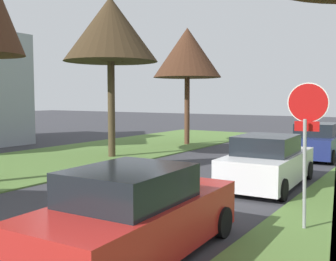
{
  "coord_description": "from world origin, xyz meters",
  "views": [
    {
      "loc": [
        6.51,
        0.98,
        2.73
      ],
      "look_at": [
        0.12,
        10.98,
        1.75
      ],
      "focal_mm": 43.59,
      "sensor_mm": 36.0,
      "label": 1
    }
  ],
  "objects_px": {
    "street_tree_left_far": "(187,53)",
    "street_tree_left_mid_b": "(111,30)",
    "stop_sign_far": "(307,124)",
    "parked_sedan_white": "(268,163)",
    "parked_sedan_navy": "(317,142)",
    "parked_sedan_red": "(135,216)"
  },
  "relations": [
    {
      "from": "street_tree_left_far",
      "to": "parked_sedan_navy",
      "type": "height_order",
      "value": "street_tree_left_far"
    },
    {
      "from": "parked_sedan_navy",
      "to": "stop_sign_far",
      "type": "bearing_deg",
      "value": -78.74
    },
    {
      "from": "stop_sign_far",
      "to": "street_tree_left_far",
      "type": "bearing_deg",
      "value": 129.0
    },
    {
      "from": "stop_sign_far",
      "to": "street_tree_left_far",
      "type": "relative_size",
      "value": 0.45
    },
    {
      "from": "parked_sedan_red",
      "to": "parked_sedan_white",
      "type": "relative_size",
      "value": 1.0
    },
    {
      "from": "parked_sedan_white",
      "to": "street_tree_left_far",
      "type": "bearing_deg",
      "value": 132.85
    },
    {
      "from": "parked_sedan_red",
      "to": "parked_sedan_navy",
      "type": "relative_size",
      "value": 1.0
    },
    {
      "from": "stop_sign_far",
      "to": "parked_sedan_white",
      "type": "distance_m",
      "value": 4.47
    },
    {
      "from": "street_tree_left_far",
      "to": "street_tree_left_mid_b",
      "type": "bearing_deg",
      "value": -94.03
    },
    {
      "from": "parked_sedan_red",
      "to": "parked_sedan_white",
      "type": "height_order",
      "value": "same"
    },
    {
      "from": "street_tree_left_far",
      "to": "parked_sedan_navy",
      "type": "bearing_deg",
      "value": -9.32
    },
    {
      "from": "stop_sign_far",
      "to": "street_tree_left_mid_b",
      "type": "distance_m",
      "value": 12.02
    },
    {
      "from": "parked_sedan_white",
      "to": "parked_sedan_navy",
      "type": "relative_size",
      "value": 1.0
    },
    {
      "from": "street_tree_left_far",
      "to": "parked_sedan_white",
      "type": "bearing_deg",
      "value": -47.15
    },
    {
      "from": "stop_sign_far",
      "to": "parked_sedan_navy",
      "type": "xyz_separation_m",
      "value": [
        -2.1,
        10.57,
        -1.47
      ]
    },
    {
      "from": "parked_sedan_white",
      "to": "parked_sedan_navy",
      "type": "xyz_separation_m",
      "value": [
        -0.07,
        6.87,
        0.0
      ]
    },
    {
      "from": "stop_sign_far",
      "to": "street_tree_left_mid_b",
      "type": "xyz_separation_m",
      "value": [
        -9.98,
        5.71,
        3.5
      ]
    },
    {
      "from": "street_tree_left_mid_b",
      "to": "street_tree_left_far",
      "type": "relative_size",
      "value": 1.08
    },
    {
      "from": "street_tree_left_mid_b",
      "to": "stop_sign_far",
      "type": "bearing_deg",
      "value": -29.8
    },
    {
      "from": "street_tree_left_mid_b",
      "to": "parked_sedan_red",
      "type": "xyz_separation_m",
      "value": [
        7.92,
        -8.7,
        -4.97
      ]
    },
    {
      "from": "street_tree_left_mid_b",
      "to": "parked_sedan_red",
      "type": "distance_m",
      "value": 12.77
    },
    {
      "from": "street_tree_left_mid_b",
      "to": "parked_sedan_navy",
      "type": "height_order",
      "value": "street_tree_left_mid_b"
    }
  ]
}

